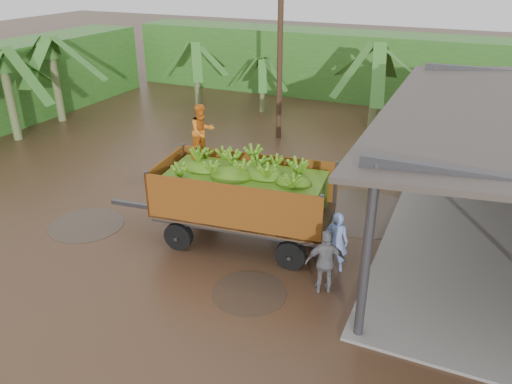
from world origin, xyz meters
TOP-DOWN VIEW (x-y plane):
  - ground at (0.00, 0.00)m, footprint 100.00×100.00m
  - hedge_north at (-2.00, 16.00)m, footprint 22.00×3.00m
  - banana_trailer at (1.36, -1.05)m, footprint 6.76×2.85m
  - man_blue at (4.14, -1.45)m, footprint 0.63×0.44m
  - man_grey at (4.17, -2.47)m, footprint 1.05×0.76m
  - utility_pole at (-1.06, 7.64)m, footprint 1.20×0.24m
  - banana_plants at (-6.21, 4.94)m, footprint 24.64×20.00m

SIDE VIEW (x-z plane):
  - ground at x=0.00m, z-range 0.00..0.00m
  - man_blue at x=4.14m, z-range 0.00..1.65m
  - man_grey at x=4.17m, z-range 0.00..1.65m
  - banana_trailer at x=1.36m, z-range -0.43..3.32m
  - hedge_north at x=-2.00m, z-range 0.00..3.60m
  - banana_plants at x=-6.21m, z-range -0.25..3.90m
  - utility_pole at x=-1.06m, z-range 0.06..7.92m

